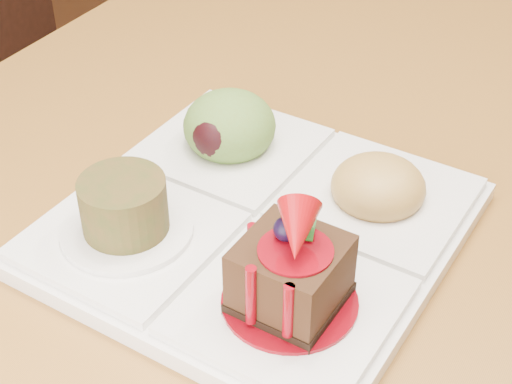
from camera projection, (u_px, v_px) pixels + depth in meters
The scene contains 2 objects.
chair_left at pixel (23, 91), 1.14m from camera, with size 0.45×0.45×0.90m.
sampler_plate at pixel (256, 208), 0.51m from camera, with size 0.25×0.25×0.09m.
Camera 1 is at (0.01, -1.02, 1.08)m, focal length 55.00 mm.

